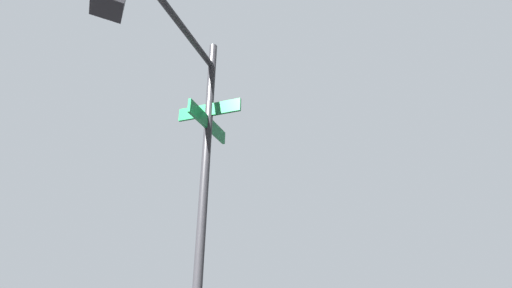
% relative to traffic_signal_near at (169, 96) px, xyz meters
% --- Properties ---
extents(traffic_signal_near, '(2.11, 2.03, 5.17)m').
position_rel_traffic_signal_near_xyz_m(traffic_signal_near, '(0.00, 0.00, 0.00)').
color(traffic_signal_near, black).
rests_on(traffic_signal_near, ground_plane).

